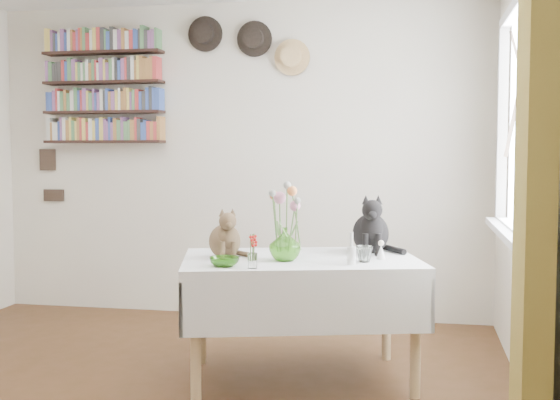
% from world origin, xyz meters
% --- Properties ---
extents(room, '(4.08, 4.58, 2.58)m').
position_xyz_m(room, '(0.00, 0.00, 1.25)').
color(room, brown).
rests_on(room, ground).
extents(window, '(0.12, 1.52, 1.32)m').
position_xyz_m(window, '(1.97, 0.80, 1.40)').
color(window, white).
rests_on(window, room).
extents(curtain, '(0.12, 0.38, 2.10)m').
position_xyz_m(curtain, '(1.90, -0.12, 1.15)').
color(curtain, brown).
rests_on(curtain, room).
extents(dining_table, '(1.51, 1.17, 0.71)m').
position_xyz_m(dining_table, '(0.76, 0.73, 0.54)').
color(dining_table, white).
rests_on(dining_table, room).
extents(tabby_cat, '(0.28, 0.31, 0.30)m').
position_xyz_m(tabby_cat, '(0.34, 0.66, 0.86)').
color(tabby_cat, brown).
rests_on(tabby_cat, dining_table).
extents(black_cat, '(0.28, 0.33, 0.36)m').
position_xyz_m(black_cat, '(1.14, 1.02, 0.89)').
color(black_cat, black).
rests_on(black_cat, dining_table).
extents(flower_vase, '(0.21, 0.21, 0.19)m').
position_xyz_m(flower_vase, '(0.70, 0.61, 0.81)').
color(flower_vase, '#85D554').
rests_on(flower_vase, dining_table).
extents(green_bowl, '(0.20, 0.20, 0.05)m').
position_xyz_m(green_bowl, '(0.42, 0.36, 0.74)').
color(green_bowl, '#85D554').
rests_on(green_bowl, dining_table).
extents(drinking_glass, '(0.10, 0.10, 0.09)m').
position_xyz_m(drinking_glass, '(1.13, 0.64, 0.76)').
color(drinking_glass, white).
rests_on(drinking_glass, dining_table).
extents(candlestick, '(0.05, 0.05, 0.18)m').
position_xyz_m(candlestick, '(1.07, 0.54, 0.77)').
color(candlestick, white).
rests_on(candlestick, dining_table).
extents(berry_jar, '(0.05, 0.05, 0.20)m').
position_xyz_m(berry_jar, '(0.58, 0.32, 0.80)').
color(berry_jar, white).
rests_on(berry_jar, dining_table).
extents(porcelain_figurine, '(0.06, 0.06, 0.11)m').
position_xyz_m(porcelain_figurine, '(1.22, 0.77, 0.76)').
color(porcelain_figurine, white).
rests_on(porcelain_figurine, dining_table).
extents(flower_bouquet, '(0.17, 0.13, 0.39)m').
position_xyz_m(flower_bouquet, '(0.70, 0.62, 1.05)').
color(flower_bouquet, '#4C7233').
rests_on(flower_bouquet, flower_vase).
extents(bookshelf_unit, '(1.00, 0.16, 0.91)m').
position_xyz_m(bookshelf_unit, '(-1.10, 2.16, 1.84)').
color(bookshelf_unit, black).
rests_on(bookshelf_unit, room).
extents(wall_hats, '(0.98, 0.09, 0.48)m').
position_xyz_m(wall_hats, '(0.12, 2.19, 2.17)').
color(wall_hats, black).
rests_on(wall_hats, room).
extents(wall_art_plaques, '(0.21, 0.02, 0.44)m').
position_xyz_m(wall_art_plaques, '(-1.63, 2.23, 1.12)').
color(wall_art_plaques, '#38281E').
rests_on(wall_art_plaques, room).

